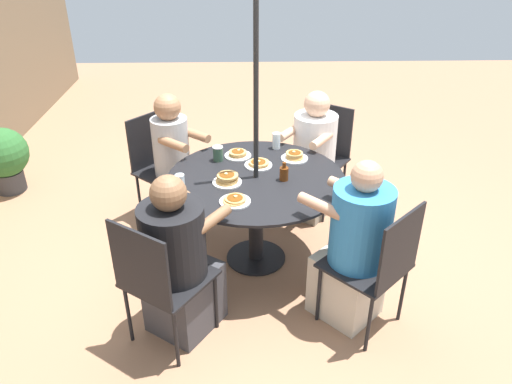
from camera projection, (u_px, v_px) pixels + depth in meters
ground_plane at (256, 258)px, 4.01m from camera, size 12.00×12.00×0.00m
patio_table at (256, 193)px, 3.71m from camera, size 1.31×1.31×0.74m
umbrella_pole at (256, 123)px, 3.44m from camera, size 0.04×0.04×2.32m
patio_chair_north at (322, 151)px, 4.52m from camera, size 0.64×0.64×0.94m
diner_north at (312, 161)px, 4.40m from camera, size 0.60×0.57×1.13m
patio_chair_east at (161, 161)px, 4.34m from camera, size 0.65×0.65×0.94m
diner_east at (174, 165)px, 4.23m from camera, size 0.51×0.53×1.17m
patio_chair_south at (158, 277)px, 2.96m from camera, size 0.64×0.64×0.94m
diner_south at (179, 264)px, 3.11m from camera, size 0.62×0.59×1.14m
patio_chair_west at (379, 262)px, 3.09m from camera, size 0.65×0.65×0.94m
diner_west at (354, 250)px, 3.20m from camera, size 0.62×0.62×1.18m
pancake_plate_a at (258, 164)px, 3.80m from camera, size 0.21×0.21×0.05m
pancake_plate_b at (227, 179)px, 3.55m from camera, size 0.21×0.21×0.08m
pancake_plate_c at (238, 154)px, 3.95m from camera, size 0.21×0.21×0.06m
pancake_plate_d at (295, 156)px, 3.90m from camera, size 0.21×0.21×0.07m
pancake_plate_e at (235, 200)px, 3.32m from camera, size 0.21×0.21×0.05m
syrup_bottle at (284, 173)px, 3.58m from camera, size 0.08×0.06×0.14m
coffee_cup at (218, 154)px, 3.86m from camera, size 0.08×0.08×0.12m
drinking_glass_a at (180, 183)px, 3.44m from camera, size 0.07×0.07×0.12m
drinking_glass_b at (276, 141)px, 4.06m from camera, size 0.07×0.07×0.13m
potted_shrub at (3, 156)px, 4.81m from camera, size 0.48×0.48×0.65m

